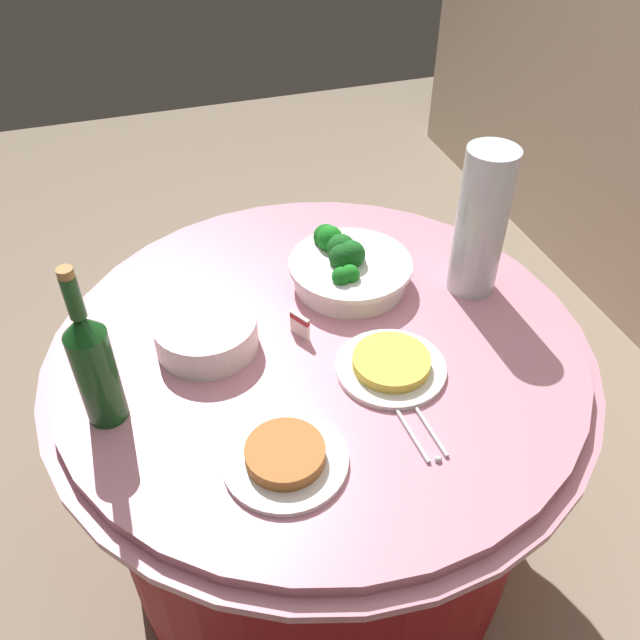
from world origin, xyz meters
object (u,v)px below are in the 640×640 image
(plate_stack, at_px, (206,333))
(food_plate_fried_egg, at_px, (391,365))
(wine_bottle, at_px, (94,365))
(food_plate_peanuts, at_px, (285,457))
(decorative_fruit_vase, at_px, (479,231))
(broccoli_bowl, at_px, (348,266))
(serving_tongs, at_px, (419,429))
(label_placard_front, at_px, (300,324))

(plate_stack, height_order, food_plate_fried_egg, plate_stack)
(wine_bottle, bearing_deg, food_plate_peanuts, 53.77)
(decorative_fruit_vase, bearing_deg, broccoli_bowl, -110.50)
(wine_bottle, relative_size, food_plate_peanuts, 1.53)
(plate_stack, xyz_separation_m, decorative_fruit_vase, (-0.02, 0.61, 0.11))
(wine_bottle, distance_m, serving_tongs, 0.59)
(wine_bottle, distance_m, label_placard_front, 0.42)
(food_plate_peanuts, height_order, label_placard_front, label_placard_front)
(broccoli_bowl, xyz_separation_m, label_placard_front, (0.14, -0.16, -0.02))
(decorative_fruit_vase, bearing_deg, label_placard_front, -84.02)
(food_plate_peanuts, bearing_deg, serving_tongs, 88.72)
(wine_bottle, distance_m, decorative_fruit_vase, 0.83)
(plate_stack, distance_m, food_plate_peanuts, 0.34)
(wine_bottle, height_order, food_plate_fried_egg, wine_bottle)
(broccoli_bowl, distance_m, plate_stack, 0.37)
(serving_tongs, height_order, food_plate_fried_egg, food_plate_fried_egg)
(wine_bottle, relative_size, food_plate_fried_egg, 1.53)
(decorative_fruit_vase, relative_size, serving_tongs, 2.03)
(serving_tongs, xyz_separation_m, label_placard_front, (-0.31, -0.13, 0.03))
(plate_stack, relative_size, wine_bottle, 0.62)
(broccoli_bowl, distance_m, label_placard_front, 0.21)
(wine_bottle, relative_size, label_placard_front, 6.11)
(wine_bottle, bearing_deg, broccoli_bowl, 113.57)
(wine_bottle, xyz_separation_m, label_placard_front, (-0.10, 0.40, -0.10))
(plate_stack, bearing_deg, decorative_fruit_vase, 91.45)
(plate_stack, xyz_separation_m, food_plate_fried_egg, (0.18, 0.33, -0.02))
(food_plate_fried_egg, xyz_separation_m, label_placard_front, (-0.15, -0.14, 0.02))
(food_plate_fried_egg, distance_m, label_placard_front, 0.21)
(food_plate_fried_egg, bearing_deg, plate_stack, -118.77)
(food_plate_peanuts, distance_m, label_placard_front, 0.33)
(serving_tongs, bearing_deg, label_placard_front, -157.12)
(serving_tongs, xyz_separation_m, food_plate_peanuts, (-0.01, -0.25, 0.01))
(decorative_fruit_vase, xyz_separation_m, food_plate_peanuts, (0.35, -0.54, -0.13))
(broccoli_bowl, distance_m, decorative_fruit_vase, 0.30)
(food_plate_fried_egg, relative_size, label_placard_front, 4.00)
(decorative_fruit_vase, relative_size, food_plate_fried_egg, 1.55)
(food_plate_fried_egg, relative_size, food_plate_peanuts, 1.00)
(broccoli_bowl, xyz_separation_m, decorative_fruit_vase, (0.10, 0.26, 0.10))
(decorative_fruit_vase, height_order, food_plate_peanuts, decorative_fruit_vase)
(broccoli_bowl, distance_m, food_plate_fried_egg, 0.30)
(food_plate_peanuts, bearing_deg, plate_stack, -167.83)
(broccoli_bowl, relative_size, decorative_fruit_vase, 0.82)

